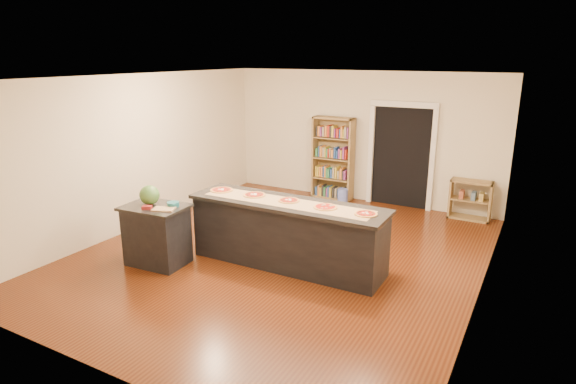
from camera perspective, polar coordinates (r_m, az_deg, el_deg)
The scene contains 17 objects.
room at distance 7.43m, azimuth -0.74°, elevation 2.59°, with size 6.00×7.00×2.80m.
doorway at distance 10.29m, azimuth 13.29°, elevation 4.83°, with size 1.40×0.09×2.21m.
kitchen_island at distance 7.31m, azimuth -0.08°, elevation -4.96°, with size 3.07×0.83×1.01m.
side_counter at distance 7.65m, azimuth -15.27°, elevation -4.90°, with size 0.94×0.69×0.93m.
bookshelf at distance 10.66m, azimuth 5.35°, elevation 3.97°, with size 0.91×0.32×1.82m, color #987C4A.
low_shelf at distance 10.03m, azimuth 20.80°, elevation -0.88°, with size 0.78×0.33×0.78m, color #987C4A.
waste_bin at distance 10.50m, azimuth 6.50°, elevation -0.48°, with size 0.22×0.22×0.32m, color #687EE8.
kraft_paper at distance 7.12m, azimuth -0.19°, elevation -1.24°, with size 2.66×0.48×0.00m, color tan.
watermelon at distance 7.54m, azimuth -16.10°, elevation -0.35°, with size 0.30×0.30×0.30m, color #144214.
cutting_board at distance 7.28m, azimuth -14.52°, elevation -1.97°, with size 0.31×0.21×0.02m, color tan.
package_red at distance 7.37m, azimuth -16.37°, elevation -1.77°, with size 0.14×0.10×0.05m, color maroon.
package_teal at distance 7.39m, azimuth -13.46°, elevation -1.43°, with size 0.18×0.18×0.07m, color #195966.
pizza_a at distance 7.80m, azimuth -7.88°, elevation 0.25°, with size 0.35×0.35×0.02m.
pizza_b at distance 7.48m, azimuth -4.02°, elevation -0.33°, with size 0.35×0.35×0.02m.
pizza_c at distance 7.18m, azimuth 0.10°, elevation -0.99°, with size 0.32×0.32×0.02m.
pizza_d at distance 6.90m, azimuth 4.45°, elevation -1.78°, with size 0.34×0.34×0.02m.
pizza_e at distance 6.67m, azimuth 9.21°, elevation -2.56°, with size 0.30×0.30×0.02m.
Camera 1 is at (3.56, -6.29, 3.13)m, focal length 30.00 mm.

